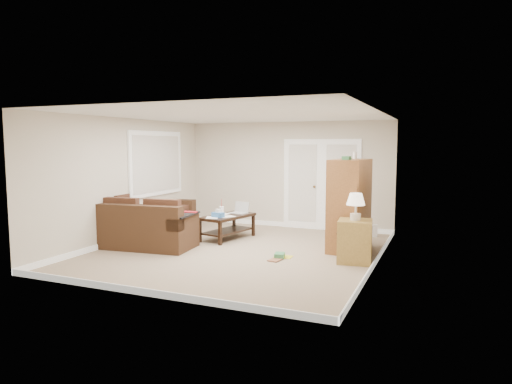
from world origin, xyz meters
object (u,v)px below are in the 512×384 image
at_px(coffee_table, 228,226).
at_px(side_cabinet, 355,237).
at_px(sectional_sofa, 151,223).
at_px(tv_armoire, 349,205).

height_order(coffee_table, side_cabinet, side_cabinet).
relative_size(sectional_sofa, tv_armoire, 1.58).
distance_m(sectional_sofa, side_cabinet, 4.25).
height_order(sectional_sofa, tv_armoire, tv_armoire).
xyz_separation_m(sectional_sofa, tv_armoire, (3.98, 0.65, 0.52)).
bearing_deg(coffee_table, sectional_sofa, -141.98).
height_order(tv_armoire, side_cabinet, tv_armoire).
xyz_separation_m(sectional_sofa, coffee_table, (1.44, 0.71, -0.07)).
relative_size(coffee_table, side_cabinet, 1.14).
bearing_deg(coffee_table, tv_armoire, 10.61).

